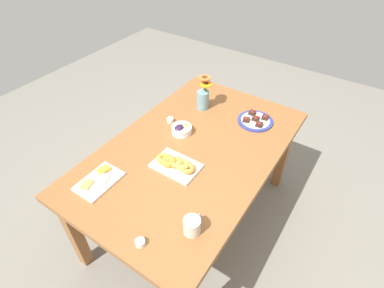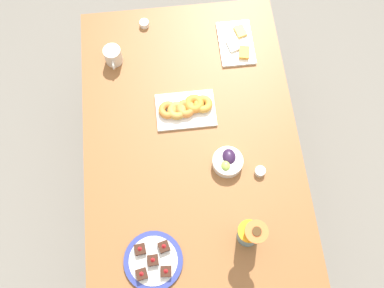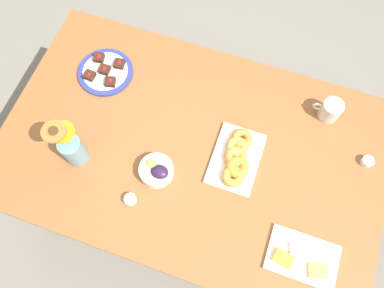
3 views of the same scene
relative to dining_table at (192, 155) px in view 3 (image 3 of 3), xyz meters
The scene contains 10 objects.
ground_plane 0.65m from the dining_table, ahead, with size 6.00×6.00×0.00m, color slate.
dining_table is the anchor object (origin of this frame).
coffee_mug 0.62m from the dining_table, 146.18° to the right, with size 0.12×0.09×0.09m.
grape_bowl 0.21m from the dining_table, 57.32° to the left, with size 0.14×0.14×0.07m.
cheese_platter 0.61m from the dining_table, 151.66° to the left, with size 0.26×0.17×0.03m.
croissant_platter 0.22m from the dining_table, behind, with size 0.19×0.29×0.05m.
jam_cup_honey 0.72m from the dining_table, 166.13° to the right, with size 0.05×0.05×0.03m.
jam_cup_berry 0.34m from the dining_table, 62.13° to the left, with size 0.05×0.05×0.03m.
dessert_plate 0.54m from the dining_table, 23.78° to the right, with size 0.25×0.25×0.05m.
flower_vase 0.50m from the dining_table, 23.75° to the left, with size 0.11×0.11×0.25m.
Camera 3 is at (-0.19, 0.54, 2.19)m, focal length 35.00 mm.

